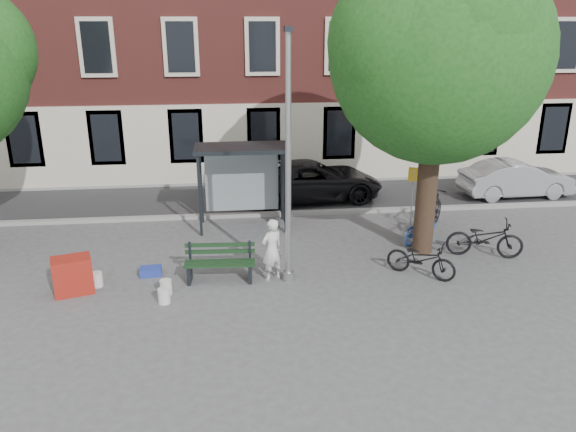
# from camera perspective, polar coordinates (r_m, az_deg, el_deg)

# --- Properties ---
(ground) EXTENTS (90.00, 90.00, 0.00)m
(ground) POSITION_cam_1_polar(r_m,az_deg,el_deg) (14.31, 0.02, -6.53)
(ground) COLOR #4C4C4F
(ground) RESTS_ON ground
(road) EXTENTS (40.00, 4.00, 0.01)m
(road) POSITION_cam_1_polar(r_m,az_deg,el_deg) (20.81, -2.05, 1.85)
(road) COLOR #28282B
(road) RESTS_ON ground
(curb_near) EXTENTS (40.00, 0.25, 0.12)m
(curb_near) POSITION_cam_1_polar(r_m,az_deg,el_deg) (18.89, -1.61, 0.21)
(curb_near) COLOR gray
(curb_near) RESTS_ON ground
(curb_far) EXTENTS (40.00, 0.25, 0.12)m
(curb_far) POSITION_cam_1_polar(r_m,az_deg,el_deg) (22.70, -2.43, 3.49)
(curb_far) COLOR gray
(curb_far) RESTS_ON ground
(building_row) EXTENTS (30.00, 8.00, 14.00)m
(building_row) POSITION_cam_1_polar(r_m,az_deg,el_deg) (25.85, -3.30, 20.95)
(building_row) COLOR brown
(building_row) RESTS_ON ground
(lamppost) EXTENTS (0.28, 0.35, 6.11)m
(lamppost) POSITION_cam_1_polar(r_m,az_deg,el_deg) (13.33, 0.03, 4.30)
(lamppost) COLOR #9EA0A3
(lamppost) RESTS_ON ground
(tree_right) EXTENTS (5.76, 5.60, 8.20)m
(tree_right) POSITION_cam_1_polar(r_m,az_deg,el_deg) (15.19, 15.30, 16.32)
(tree_right) COLOR black
(tree_right) RESTS_ON ground
(bus_shelter) EXTENTS (2.85, 1.45, 2.62)m
(bus_shelter) POSITION_cam_1_polar(r_m,az_deg,el_deg) (17.47, -3.42, 4.95)
(bus_shelter) COLOR #1E2328
(bus_shelter) RESTS_ON ground
(painter) EXTENTS (0.70, 0.63, 1.61)m
(painter) POSITION_cam_1_polar(r_m,az_deg,el_deg) (14.04, -1.64, -3.44)
(painter) COLOR silver
(painter) RESTS_ON ground
(bench) EXTENTS (1.79, 0.68, 0.91)m
(bench) POSITION_cam_1_polar(r_m,az_deg,el_deg) (14.27, -6.93, -4.90)
(bench) COLOR #1E2328
(bench) RESTS_ON ground
(bike_a) EXTENTS (2.18, 1.26, 1.08)m
(bike_a) POSITION_cam_1_polar(r_m,az_deg,el_deg) (16.41, 19.36, -2.15)
(bike_a) COLOR black
(bike_a) RESTS_ON ground
(bike_b) EXTENTS (1.56, 1.38, 0.98)m
(bike_b) POSITION_cam_1_polar(r_m,az_deg,el_deg) (16.96, 13.32, -1.05)
(bike_b) COLOR #1A3F93
(bike_b) RESTS_ON ground
(bike_c) EXTENTS (1.83, 1.59, 0.95)m
(bike_c) POSITION_cam_1_polar(r_m,az_deg,el_deg) (14.73, 13.37, -4.27)
(bike_c) COLOR black
(bike_c) RESTS_ON ground
(bike_d) EXTENTS (1.68, 2.04, 1.25)m
(bike_d) POSITION_cam_1_polar(r_m,az_deg,el_deg) (18.05, 14.45, 0.56)
(bike_d) COLOR black
(bike_d) RESTS_ON ground
(car_dark) EXTENTS (5.32, 2.83, 1.42)m
(car_dark) POSITION_cam_1_polar(r_m,az_deg,el_deg) (20.49, 2.45, 3.64)
(car_dark) COLOR black
(car_dark) RESTS_ON ground
(car_silver) EXTENTS (4.14, 1.60, 1.35)m
(car_silver) POSITION_cam_1_polar(r_m,az_deg,el_deg) (22.47, 22.17, 3.51)
(car_silver) COLOR #93959A
(car_silver) RESTS_ON ground
(red_stand) EXTENTS (1.04, 0.84, 0.90)m
(red_stand) POSITION_cam_1_polar(r_m,az_deg,el_deg) (14.46, -21.03, -5.65)
(red_stand) COLOR maroon
(red_stand) RESTS_ON ground
(blue_crate) EXTENTS (0.58, 0.45, 0.20)m
(blue_crate) POSITION_cam_1_polar(r_m,az_deg,el_deg) (14.98, -13.77, -5.47)
(blue_crate) COLOR #213599
(blue_crate) RESTS_ON ground
(bucket_a) EXTENTS (0.35, 0.35, 0.36)m
(bucket_a) POSITION_cam_1_polar(r_m,az_deg,el_deg) (13.86, -12.30, -7.08)
(bucket_a) COLOR silver
(bucket_a) RESTS_ON ground
(bucket_b) EXTENTS (0.36, 0.36, 0.36)m
(bucket_b) POSITION_cam_1_polar(r_m,az_deg,el_deg) (14.71, -18.83, -6.11)
(bucket_b) COLOR silver
(bucket_b) RESTS_ON ground
(bucket_c) EXTENTS (0.35, 0.35, 0.36)m
(bucket_c) POSITION_cam_1_polar(r_m,az_deg,el_deg) (13.45, -12.48, -7.93)
(bucket_c) COLOR silver
(bucket_c) RESTS_ON ground
(notice_sign) EXTENTS (0.33, 0.14, 1.96)m
(notice_sign) POSITION_cam_1_polar(r_m,az_deg,el_deg) (17.84, 12.59, 3.19)
(notice_sign) COLOR #9EA0A3
(notice_sign) RESTS_ON ground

